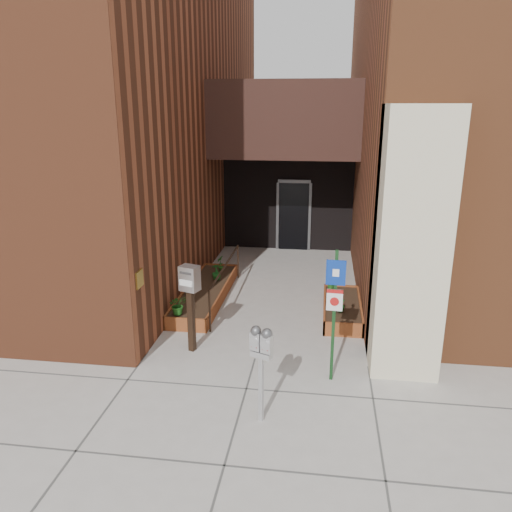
% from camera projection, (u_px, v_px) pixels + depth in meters
% --- Properties ---
extents(ground, '(80.00, 80.00, 0.00)m').
position_uv_depth(ground, '(255.00, 359.00, 8.97)').
color(ground, '#9E9991').
rests_on(ground, ground).
extents(architecture, '(20.00, 14.60, 10.00)m').
position_uv_depth(architecture, '(282.00, 83.00, 14.08)').
color(architecture, brown).
rests_on(architecture, ground).
extents(planter_left, '(0.90, 3.60, 0.30)m').
position_uv_depth(planter_left, '(206.00, 294.00, 11.69)').
color(planter_left, brown).
rests_on(planter_left, ground).
extents(planter_right, '(0.80, 2.20, 0.30)m').
position_uv_depth(planter_right, '(342.00, 309.00, 10.81)').
color(planter_right, brown).
rests_on(planter_right, ground).
extents(handrail, '(0.04, 3.34, 0.90)m').
position_uv_depth(handrail, '(226.00, 271.00, 11.40)').
color(handrail, black).
rests_on(handrail, ground).
extents(parking_meter, '(0.34, 0.23, 1.47)m').
position_uv_depth(parking_meter, '(261.00, 349.00, 6.90)').
color(parking_meter, '#B2B1B4').
rests_on(parking_meter, ground).
extents(sign_post, '(0.31, 0.08, 2.24)m').
position_uv_depth(sign_post, '(334.00, 303.00, 7.90)').
color(sign_post, '#153A19').
rests_on(sign_post, ground).
extents(payment_dropbox, '(0.39, 0.33, 1.65)m').
position_uv_depth(payment_dropbox, '(190.00, 290.00, 8.95)').
color(payment_dropbox, black).
rests_on(payment_dropbox, ground).
extents(shrub_left_a, '(0.49, 0.49, 0.40)m').
position_uv_depth(shrub_left_a, '(178.00, 305.00, 10.09)').
color(shrub_left_a, '#1F5D1A').
rests_on(shrub_left_a, planter_left).
extents(shrub_left_b, '(0.25, 0.25, 0.32)m').
position_uv_depth(shrub_left_b, '(187.00, 287.00, 11.20)').
color(shrub_left_b, '#2B5F1B').
rests_on(shrub_left_b, planter_left).
extents(shrub_left_c, '(0.27, 0.27, 0.39)m').
position_uv_depth(shrub_left_c, '(216.00, 272.00, 12.11)').
color(shrub_left_c, '#19581C').
rests_on(shrub_left_c, planter_left).
extents(shrub_left_d, '(0.25, 0.25, 0.40)m').
position_uv_depth(shrub_left_d, '(220.00, 263.00, 12.75)').
color(shrub_left_d, '#1D5518').
rests_on(shrub_left_d, planter_left).
extents(shrub_right_a, '(0.24, 0.24, 0.30)m').
position_uv_depth(shrub_right_a, '(341.00, 305.00, 10.24)').
color(shrub_right_a, '#1A5D1F').
rests_on(shrub_right_a, planter_right).
extents(shrub_right_b, '(0.18, 0.18, 0.33)m').
position_uv_depth(shrub_right_b, '(336.00, 303.00, 10.27)').
color(shrub_right_b, '#29601B').
rests_on(shrub_right_b, planter_right).
extents(shrub_right_c, '(0.35, 0.35, 0.29)m').
position_uv_depth(shrub_right_c, '(331.00, 283.00, 11.51)').
color(shrub_right_c, '#21631C').
rests_on(shrub_right_c, planter_right).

